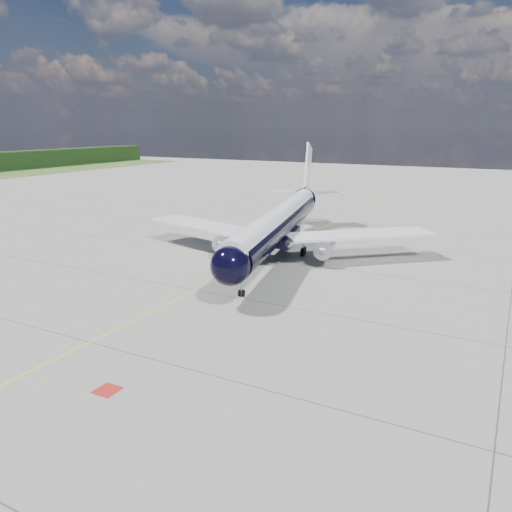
% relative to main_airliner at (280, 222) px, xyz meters
% --- Properties ---
extents(ground, '(320.00, 320.00, 0.00)m').
position_rel_main_airliner_xyz_m(ground, '(-1.39, 1.74, -4.46)').
color(ground, gray).
rests_on(ground, ground).
extents(taxiway_centerline, '(0.16, 160.00, 0.01)m').
position_rel_main_airliner_xyz_m(taxiway_centerline, '(-1.39, -3.26, -4.45)').
color(taxiway_centerline, yellow).
rests_on(taxiway_centerline, ground).
extents(red_marking, '(1.60, 1.60, 0.01)m').
position_rel_main_airliner_xyz_m(red_marking, '(5.41, -38.26, -4.45)').
color(red_marking, maroon).
rests_on(red_marking, ground).
extents(main_airliner, '(39.87, 49.23, 14.37)m').
position_rel_main_airliner_xyz_m(main_airliner, '(0.00, 0.00, 0.00)').
color(main_airliner, black).
rests_on(main_airliner, ground).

